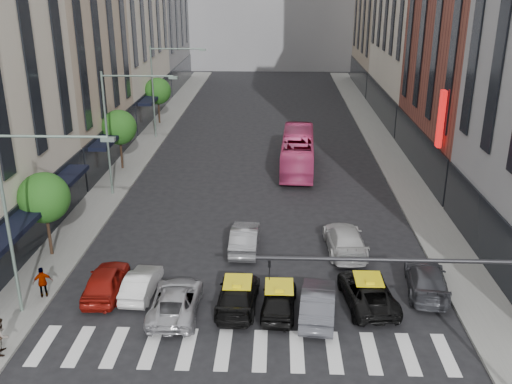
# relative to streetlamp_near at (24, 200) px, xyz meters

# --- Properties ---
(ground) EXTENTS (160.00, 160.00, 0.00)m
(ground) POSITION_rel_streetlamp_near_xyz_m (10.04, -4.00, -5.90)
(ground) COLOR black
(ground) RESTS_ON ground
(sidewalk_left) EXTENTS (3.00, 96.00, 0.15)m
(sidewalk_left) POSITION_rel_streetlamp_near_xyz_m (-1.46, 26.00, -5.83)
(sidewalk_left) COLOR slate
(sidewalk_left) RESTS_ON ground
(sidewalk_right) EXTENTS (3.00, 96.00, 0.15)m
(sidewalk_right) POSITION_rel_streetlamp_near_xyz_m (21.54, 26.00, -5.83)
(sidewalk_right) COLOR slate
(sidewalk_right) RESTS_ON ground
(building_left_b) EXTENTS (8.00, 16.00, 24.00)m
(building_left_b) POSITION_rel_streetlamp_near_xyz_m (-6.96, 24.00, 6.10)
(building_left_b) COLOR tan
(building_left_b) RESTS_ON ground
(building_right_b) EXTENTS (8.00, 18.00, 26.00)m
(building_right_b) POSITION_rel_streetlamp_near_xyz_m (27.04, 23.00, 7.10)
(building_right_b) COLOR brown
(building_right_b) RESTS_ON ground
(tree_near) EXTENTS (2.88, 2.88, 4.95)m
(tree_near) POSITION_rel_streetlamp_near_xyz_m (-1.76, 6.00, -2.25)
(tree_near) COLOR black
(tree_near) RESTS_ON sidewalk_left
(tree_mid) EXTENTS (2.88, 2.88, 4.95)m
(tree_mid) POSITION_rel_streetlamp_near_xyz_m (-1.76, 22.00, -2.25)
(tree_mid) COLOR black
(tree_mid) RESTS_ON sidewalk_left
(tree_far) EXTENTS (2.88, 2.88, 4.95)m
(tree_far) POSITION_rel_streetlamp_near_xyz_m (-1.76, 38.00, -2.25)
(tree_far) COLOR black
(tree_far) RESTS_ON sidewalk_left
(streetlamp_near) EXTENTS (5.38, 0.25, 9.00)m
(streetlamp_near) POSITION_rel_streetlamp_near_xyz_m (0.00, 0.00, 0.00)
(streetlamp_near) COLOR gray
(streetlamp_near) RESTS_ON sidewalk_left
(streetlamp_mid) EXTENTS (5.38, 0.25, 9.00)m
(streetlamp_mid) POSITION_rel_streetlamp_near_xyz_m (0.00, 16.00, 0.00)
(streetlamp_mid) COLOR gray
(streetlamp_mid) RESTS_ON sidewalk_left
(streetlamp_far) EXTENTS (5.38, 0.25, 9.00)m
(streetlamp_far) POSITION_rel_streetlamp_near_xyz_m (0.00, 32.00, 0.00)
(streetlamp_far) COLOR gray
(streetlamp_far) RESTS_ON sidewalk_left
(traffic_signal) EXTENTS (10.10, 0.20, 6.00)m
(traffic_signal) POSITION_rel_streetlamp_near_xyz_m (17.74, -5.00, -1.43)
(traffic_signal) COLOR black
(traffic_signal) RESTS_ON ground
(liberty_sign) EXTENTS (0.30, 0.70, 4.00)m
(liberty_sign) POSITION_rel_streetlamp_near_xyz_m (22.64, 16.00, 0.10)
(liberty_sign) COLOR red
(liberty_sign) RESTS_ON ground
(car_red) EXTENTS (1.93, 4.48, 1.51)m
(car_red) POSITION_rel_streetlamp_near_xyz_m (2.64, 1.94, -5.15)
(car_red) COLOR maroon
(car_red) RESTS_ON ground
(car_white_front) EXTENTS (1.56, 3.90, 1.26)m
(car_white_front) POSITION_rel_streetlamp_near_xyz_m (4.45, 1.99, -5.27)
(car_white_front) COLOR silver
(car_white_front) RESTS_ON ground
(car_silver) EXTENTS (2.31, 4.92, 1.36)m
(car_silver) POSITION_rel_streetlamp_near_xyz_m (6.49, 0.32, -5.22)
(car_silver) COLOR #A6A6AB
(car_silver) RESTS_ON ground
(taxi_left) EXTENTS (2.13, 4.79, 1.37)m
(taxi_left) POSITION_rel_streetlamp_near_xyz_m (9.44, 0.98, -5.22)
(taxi_left) COLOR black
(taxi_left) RESTS_ON ground
(taxi_center) EXTENTS (1.90, 4.12, 1.37)m
(taxi_center) POSITION_rel_streetlamp_near_xyz_m (11.46, 0.62, -5.22)
(taxi_center) COLOR black
(taxi_center) RESTS_ON ground
(car_grey_mid) EXTENTS (2.03, 4.67, 1.49)m
(car_grey_mid) POSITION_rel_streetlamp_near_xyz_m (13.31, 0.28, -5.16)
(car_grey_mid) COLOR #414249
(car_grey_mid) RESTS_ON ground
(taxi_right) EXTENTS (2.82, 5.14, 1.36)m
(taxi_right) POSITION_rel_streetlamp_near_xyz_m (15.83, 1.51, -5.22)
(taxi_right) COLOR black
(taxi_right) RESTS_ON ground
(car_grey_curb) EXTENTS (2.60, 5.08, 1.41)m
(car_grey_curb) POSITION_rel_streetlamp_near_xyz_m (19.04, 2.79, -5.20)
(car_grey_curb) COLOR #3C3D43
(car_grey_curb) RESTS_ON ground
(car_row2_left) EXTENTS (1.68, 4.60, 1.50)m
(car_row2_left) POSITION_rel_streetlamp_near_xyz_m (9.43, 7.33, -5.15)
(car_row2_left) COLOR gray
(car_row2_left) RESTS_ON ground
(car_row2_right) EXTENTS (2.40, 5.38, 1.53)m
(car_row2_right) POSITION_rel_streetlamp_near_xyz_m (15.34, 7.30, -5.14)
(car_row2_right) COLOR #BDBDBD
(car_row2_right) RESTS_ON ground
(bus) EXTENTS (3.08, 11.06, 3.05)m
(bus) POSITION_rel_streetlamp_near_xyz_m (13.02, 22.87, -4.38)
(bus) COLOR #CD3C74
(bus) RESTS_ON ground
(pedestrian_near) EXTENTS (0.84, 0.96, 1.68)m
(pedestrian_near) POSITION_rel_streetlamp_near_xyz_m (-0.36, -3.22, -4.91)
(pedestrian_near) COLOR gray
(pedestrian_near) RESTS_ON sidewalk_left
(pedestrian_far) EXTENTS (1.03, 0.73, 1.62)m
(pedestrian_far) POSITION_rel_streetlamp_near_xyz_m (-0.36, 1.33, -4.95)
(pedestrian_far) COLOR gray
(pedestrian_far) RESTS_ON sidewalk_left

